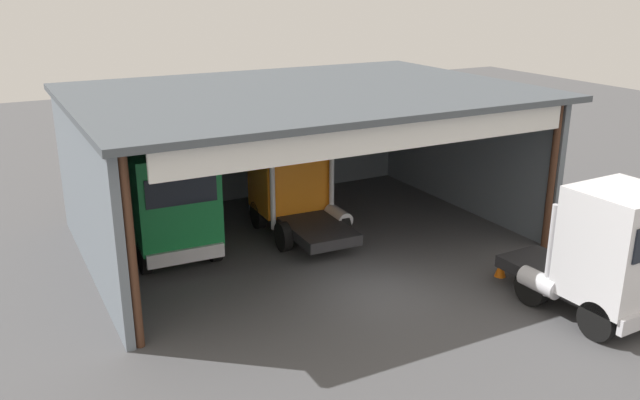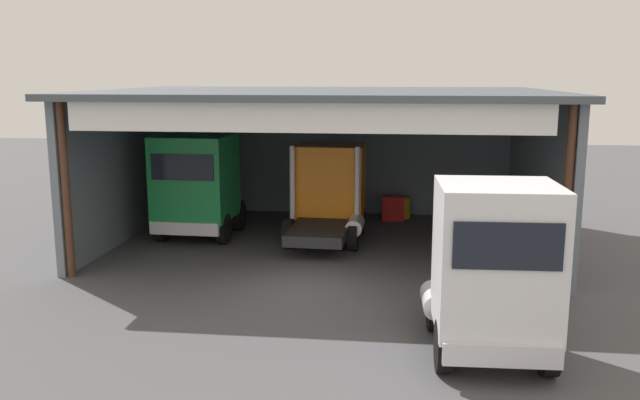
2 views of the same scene
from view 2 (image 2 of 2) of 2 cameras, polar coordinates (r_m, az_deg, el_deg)
The scene contains 8 objects.
ground_plane at distance 18.79m, azimuth -1.30°, elevation -7.45°, with size 80.00×80.00×0.00m, color #4C4C4F.
workshop_shed at distance 23.94m, azimuth 0.69°, elevation 5.65°, with size 15.04×11.02×5.34m.
truck_green_center_bay at distance 24.20m, azimuth -10.53°, elevation 1.40°, with size 2.76×4.45×3.76m.
truck_orange_yard_outside at distance 23.87m, azimuth 0.73°, elevation 0.78°, with size 2.73×5.11×3.43m.
truck_white_center_left_bay at distance 14.12m, azimuth 14.53°, elevation -5.78°, with size 2.62×4.68×3.76m.
oil_drum at distance 27.63m, azimuth 7.16°, elevation -0.66°, with size 0.58×0.58×0.87m, color gold.
tool_cart at distance 27.16m, azimuth 6.32°, elevation -0.69°, with size 0.90×0.60×1.00m, color red.
traffic_cone at distance 17.70m, azimuth 11.25°, elevation -7.87°, with size 0.36×0.36×0.56m, color orange.
Camera 2 is at (2.51, -17.66, 5.89)m, focal length 37.27 mm.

